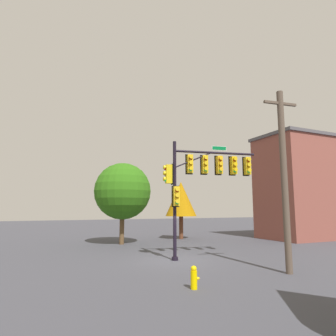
{
  "coord_description": "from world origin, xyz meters",
  "views": [
    {
      "loc": [
        -7.2,
        -15.28,
        2.93
      ],
      "look_at": [
        -0.22,
        0.46,
        5.32
      ],
      "focal_mm": 30.97,
      "sensor_mm": 36.0,
      "label": 1
    }
  ],
  "objects_px": {
    "utility_pole": "(284,176)",
    "fire_hydrant": "(194,277)",
    "tree_near": "(181,199)",
    "tree_mid": "(123,191)",
    "signal_pole_assembly": "(202,175)",
    "brick_building": "(308,187)"
  },
  "relations": [
    {
      "from": "utility_pole",
      "to": "fire_hydrant",
      "type": "xyz_separation_m",
      "value": [
        -5.13,
        -0.43,
        -4.0
      ]
    },
    {
      "from": "tree_near",
      "to": "tree_mid",
      "type": "distance_m",
      "value": 6.61
    },
    {
      "from": "signal_pole_assembly",
      "to": "brick_building",
      "type": "height_order",
      "value": "brick_building"
    },
    {
      "from": "fire_hydrant",
      "to": "tree_near",
      "type": "distance_m",
      "value": 17.71
    },
    {
      "from": "signal_pole_assembly",
      "to": "utility_pole",
      "type": "relative_size",
      "value": 0.8
    },
    {
      "from": "fire_hydrant",
      "to": "utility_pole",
      "type": "bearing_deg",
      "value": 4.83
    },
    {
      "from": "signal_pole_assembly",
      "to": "tree_near",
      "type": "xyz_separation_m",
      "value": [
        3.84,
        10.55,
        -1.12
      ]
    },
    {
      "from": "tree_near",
      "to": "brick_building",
      "type": "relative_size",
      "value": 0.55
    },
    {
      "from": "signal_pole_assembly",
      "to": "tree_near",
      "type": "height_order",
      "value": "signal_pole_assembly"
    },
    {
      "from": "fire_hydrant",
      "to": "tree_near",
      "type": "height_order",
      "value": "tree_near"
    },
    {
      "from": "signal_pole_assembly",
      "to": "tree_mid",
      "type": "height_order",
      "value": "signal_pole_assembly"
    },
    {
      "from": "signal_pole_assembly",
      "to": "utility_pole",
      "type": "distance_m",
      "value": 5.08
    },
    {
      "from": "utility_pole",
      "to": "signal_pole_assembly",
      "type": "bearing_deg",
      "value": 108.88
    },
    {
      "from": "signal_pole_assembly",
      "to": "tree_mid",
      "type": "bearing_deg",
      "value": 105.97
    },
    {
      "from": "tree_mid",
      "to": "brick_building",
      "type": "xyz_separation_m",
      "value": [
        18.12,
        -2.91,
        0.69
      ]
    },
    {
      "from": "utility_pole",
      "to": "brick_building",
      "type": "distance_m",
      "value": 17.56
    },
    {
      "from": "utility_pole",
      "to": "tree_near",
      "type": "relative_size",
      "value": 1.56
    },
    {
      "from": "tree_near",
      "to": "tree_mid",
      "type": "bearing_deg",
      "value": -163.95
    },
    {
      "from": "utility_pole",
      "to": "tree_mid",
      "type": "distance_m",
      "value": 14.12
    },
    {
      "from": "utility_pole",
      "to": "tree_near",
      "type": "bearing_deg",
      "value": 81.81
    },
    {
      "from": "signal_pole_assembly",
      "to": "fire_hydrant",
      "type": "height_order",
      "value": "signal_pole_assembly"
    },
    {
      "from": "signal_pole_assembly",
      "to": "tree_mid",
      "type": "xyz_separation_m",
      "value": [
        -2.5,
        8.72,
        -0.6
      ]
    }
  ]
}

